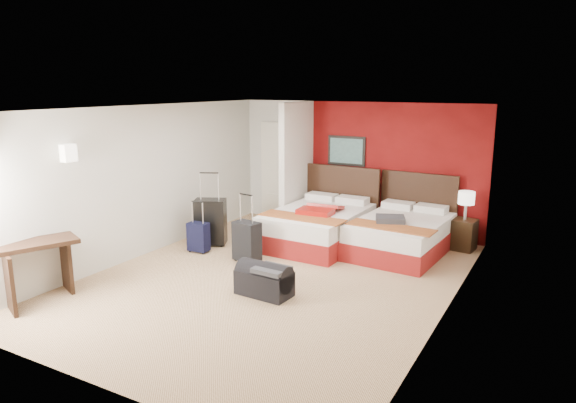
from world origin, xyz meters
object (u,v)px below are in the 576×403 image
Objects in this scene: duffel_bag at (264,282)px; suitcase_black at (211,223)px; suitcase_navy at (199,238)px; bed_left at (318,227)px; bed_right at (401,236)px; red_suitcase_open at (321,209)px; suitcase_charcoal at (247,243)px; nightstand at (464,235)px; desk at (39,271)px; table_lamp at (466,206)px.

suitcase_black is at bearing 147.04° from duffel_bag.
bed_left is at bearing 37.65° from suitcase_navy.
bed_right is 2.41× the size of red_suitcase_open.
suitcase_charcoal is 1.43m from duffel_bag.
bed_right is at bearing 9.60° from red_suitcase_open.
bed_left is 0.39m from red_suitcase_open.
bed_left is at bearing 4.82° from suitcase_black.
bed_right is at bearing 71.53° from duffel_bag.
suitcase_black is (-1.76, -0.87, -0.27)m from red_suitcase_open.
nightstand is 3.78m from suitcase_charcoal.
desk reaches higher than red_suitcase_open.
desk is at bearing -143.92° from duffel_bag.
duffel_bag is at bearing -108.09° from bed_right.
table_lamp is (2.27, 1.03, 0.11)m from red_suitcase_open.
desk is (-0.53, -2.66, 0.17)m from suitcase_navy.
duffel_bag is (0.38, -2.47, -0.12)m from bed_left.
red_suitcase_open reaches higher than suitcase_navy.
suitcase_black reaches higher than nightstand.
nightstand is 0.54× the size of desk.
bed_right is (1.46, 0.22, -0.02)m from bed_left.
bed_right is at bearing -134.73° from nightstand.
red_suitcase_open is 2.53m from nightstand.
bed_right is 5.59m from desk.
suitcase_charcoal is at bearing 83.27° from desk.
bed_left is at bearing -158.48° from table_lamp.
red_suitcase_open is at bearing -148.32° from nightstand.
desk is (-1.53, -2.65, 0.10)m from suitcase_charcoal.
red_suitcase_open is 2.18m from suitcase_navy.
suitcase_black is at bearing -154.74° from table_lamp.
suitcase_navy is at bearing -149.34° from table_lamp.
bed_left is 2.56× the size of red_suitcase_open.
nightstand is at bearing 26.66° from suitcase_navy.
bed_left is at bearing -151.30° from nightstand.
desk is at bearing -115.99° from bed_left.
bed_right is 1.25m from table_lamp.
suitcase_charcoal is at bearing -121.18° from red_suitcase_open.
suitcase_navy is (-1.00, 0.01, -0.07)m from suitcase_charcoal.
red_suitcase_open is at bearing -155.50° from table_lamp.
duffel_bag is at bearing -86.94° from red_suitcase_open.
suitcase_black is at bearing -155.38° from bed_right.
red_suitcase_open is (0.10, -0.10, 0.36)m from bed_left.
bed_right is 3.64× the size of nightstand.
suitcase_navy is (0.07, -0.44, -0.16)m from suitcase_black.
desk reaches higher than nightstand.
desk is (-3.58, -4.30, 0.12)m from bed_right.
nightstand is at bearing 48.18° from suitcase_charcoal.
bed_left is 2.10× the size of desk.
suitcase_black reaches higher than bed_right.
red_suitcase_open is at bearing -43.55° from bed_left.
red_suitcase_open reaches higher than suitcase_charcoal.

